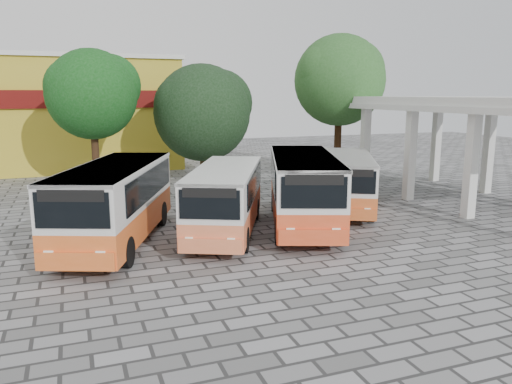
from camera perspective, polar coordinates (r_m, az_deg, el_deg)
name	(u,v)px	position (r m, az deg, el deg)	size (l,w,h in m)	color
ground	(335,247)	(18.69, 8.99, -6.22)	(90.00, 90.00, 0.00)	#5C5C5C
terminal_shelter	(485,107)	(27.49, 24.73, 8.83)	(6.80, 15.80, 5.40)	silver
shophouse_block	(39,113)	(41.58, -23.54, 8.31)	(20.40, 10.40, 8.30)	gold
bus_far_left	(116,199)	(19.23, -15.75, -0.74)	(5.35, 8.81, 2.97)	orange
bus_centre_left	(226,196)	(19.86, -3.47, -0.44)	(5.18, 8.01, 2.69)	#E67144
bus_centre_right	(303,186)	(21.09, 5.44, 0.73)	(5.33, 8.94, 3.02)	#E14A20
bus_far_right	(348,178)	(24.53, 10.42, 1.53)	(5.37, 7.85, 2.63)	#CE5D24
tree_left	(93,91)	(30.44, -18.15, 10.87)	(5.39, 5.13, 8.09)	#3E2715
tree_middle	(203,110)	(32.28, -6.06, 9.35)	(6.45, 6.14, 7.44)	#48351D
tree_right	(340,77)	(33.60, 9.63, 12.80)	(6.18, 5.89, 9.37)	#321C0D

